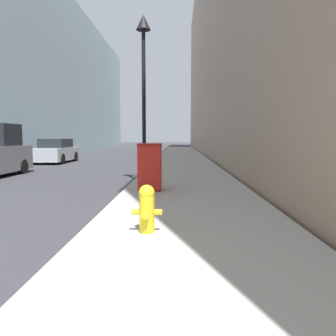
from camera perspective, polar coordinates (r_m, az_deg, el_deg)
The scene contains 6 objects.
sidewalk_right at distance 20.64m, azimuth 2.53°, elevation 1.08°, with size 3.59×60.00×0.15m.
building_right_stone at distance 30.98m, azimuth 18.33°, elevation 21.55°, with size 12.00×60.00×20.77m.
fire_hydrant at distance 5.12m, azimuth -3.72°, elevation -6.87°, with size 0.48×0.36×0.75m.
trash_bin at distance 9.11m, azimuth -3.18°, elevation 0.29°, with size 0.65×0.62×1.31m.
lamppost at distance 11.38m, azimuth -4.27°, elevation 17.24°, with size 0.48×0.48×5.47m.
parked_sedan_near at distance 22.15m, azimuth -18.90°, elevation 2.72°, with size 1.83×4.16×1.53m.
Camera 1 is at (5.38, -2.58, 1.63)m, focal length 35.00 mm.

